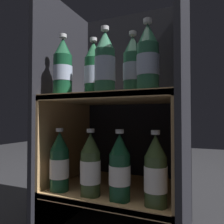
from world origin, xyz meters
name	(u,v)px	position (x,y,z in m)	size (l,w,h in m)	color
fridge_back_wall	(133,112)	(0.00, 0.41, 0.51)	(0.56, 0.02, 1.01)	black
fridge_side_left	(65,111)	(-0.27, 0.20, 0.51)	(0.02, 0.44, 1.01)	black
fridge_side_right	(185,110)	(0.27, 0.20, 0.51)	(0.02, 0.44, 1.01)	black
shelf_lower	(117,196)	(0.00, 0.19, 0.15)	(0.52, 0.40, 0.19)	tan
shelf_upper	(117,137)	(0.00, 0.20, 0.40)	(0.52, 0.40, 0.57)	tan
bottle_upper_front_0	(63,68)	(-0.18, 0.06, 0.67)	(0.08, 0.08, 0.25)	#144228
bottle_upper_front_1	(105,64)	(0.01, 0.06, 0.67)	(0.08, 0.08, 0.25)	#285B42
bottle_upper_front_2	(148,60)	(0.17, 0.06, 0.67)	(0.08, 0.08, 0.25)	#285B42
bottle_upper_back_0	(93,71)	(-0.09, 0.14, 0.67)	(0.08, 0.08, 0.25)	#194C2D
bottle_upper_back_1	(133,67)	(0.09, 0.14, 0.67)	(0.08, 0.08, 0.25)	#285B42
bottle_lower_front_0	(59,163)	(-0.19, 0.06, 0.30)	(0.08, 0.08, 0.25)	#144228
bottle_lower_front_1	(90,166)	(-0.05, 0.06, 0.30)	(0.08, 0.08, 0.25)	#384C28
bottle_lower_front_2	(120,169)	(0.06, 0.06, 0.30)	(0.08, 0.08, 0.25)	#144228
bottle_lower_front_3	(156,173)	(0.19, 0.06, 0.30)	(0.08, 0.08, 0.25)	#384C28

